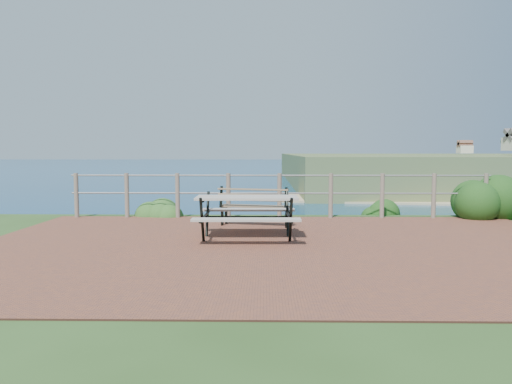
% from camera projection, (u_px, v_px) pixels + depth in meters
% --- Properties ---
extents(ground, '(10.00, 7.00, 0.12)m').
position_uv_depth(ground, '(285.00, 247.00, 7.91)').
color(ground, brown).
rests_on(ground, ground).
extents(ocean, '(1200.00, 1200.00, 0.00)m').
position_uv_depth(ocean, '(266.00, 155.00, 207.20)').
color(ocean, '#135576').
rests_on(ocean, ground).
extents(safety_railing, '(9.40, 0.10, 1.00)m').
position_uv_depth(safety_railing, '(279.00, 193.00, 11.20)').
color(safety_railing, '#6B5B4C').
rests_on(safety_railing, ground).
extents(picnic_table, '(1.73, 1.49, 0.73)m').
position_uv_depth(picnic_table, '(247.00, 213.00, 8.49)').
color(picnic_table, gray).
rests_on(picnic_table, ground).
extents(park_bench, '(1.46, 0.66, 0.80)m').
position_uv_depth(park_bench, '(255.00, 200.00, 9.99)').
color(park_bench, brown).
rests_on(park_bench, ground).
extents(shrub_right_edge, '(1.15, 1.15, 1.64)m').
position_uv_depth(shrub_right_edge, '(489.00, 218.00, 11.25)').
color(shrub_right_edge, '#1C4515').
rests_on(shrub_right_edge, ground).
extents(shrub_lip_west, '(0.85, 0.85, 0.62)m').
position_uv_depth(shrub_lip_west, '(160.00, 216.00, 11.59)').
color(shrub_lip_west, '#2D5A21').
rests_on(shrub_lip_west, ground).
extents(shrub_lip_east, '(0.78, 0.78, 0.53)m').
position_uv_depth(shrub_lip_east, '(375.00, 213.00, 12.15)').
color(shrub_lip_east, '#1C4515').
rests_on(shrub_lip_east, ground).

